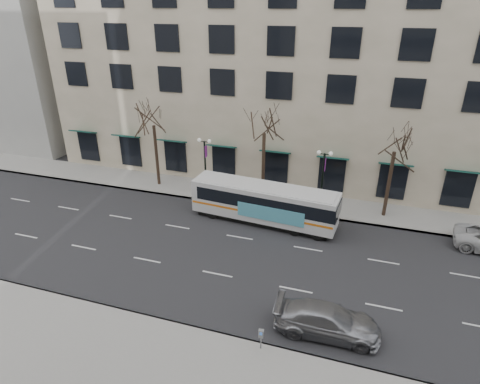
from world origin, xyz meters
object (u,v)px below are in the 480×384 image
at_px(tree_far_mid, 264,122).
at_px(lamp_post_right, 323,178).
at_px(city_bus, 265,203).
at_px(tree_far_right, 396,140).
at_px(silver_car, 327,321).
at_px(pay_station, 261,335).
at_px(lamp_post_left, 205,164).
at_px(tree_far_left, 153,115).

height_order(tree_far_mid, lamp_post_right, tree_far_mid).
bearing_deg(lamp_post_right, city_bus, -141.37).
relative_size(tree_far_right, silver_car, 1.49).
xyz_separation_m(lamp_post_right, pay_station, (-0.81, -15.59, -1.95)).
xyz_separation_m(silver_car, pay_station, (-2.92, -2.19, 0.21)).
height_order(lamp_post_left, silver_car, lamp_post_left).
bearing_deg(tree_far_mid, tree_far_right, -0.00).
bearing_deg(tree_far_mid, city_bus, -72.99).
bearing_deg(tree_far_left, lamp_post_left, -6.83).
xyz_separation_m(lamp_post_left, silver_car, (12.11, -13.40, -2.16)).
height_order(tree_far_right, city_bus, tree_far_right).
bearing_deg(pay_station, tree_far_mid, 98.69).
distance_m(city_bus, silver_car, 11.95).
distance_m(tree_far_mid, lamp_post_right, 6.41).
distance_m(lamp_post_left, city_bus, 6.98).
distance_m(silver_car, pay_station, 3.66).
distance_m(tree_far_left, silver_car, 22.90).
bearing_deg(tree_far_right, lamp_post_left, -177.71).
relative_size(tree_far_mid, city_bus, 0.75).
bearing_deg(lamp_post_right, pay_station, -92.97).
xyz_separation_m(tree_far_mid, lamp_post_right, (5.01, -0.60, -3.96)).
bearing_deg(tree_far_mid, silver_car, -63.04).
height_order(city_bus, silver_car, city_bus).
xyz_separation_m(city_bus, silver_car, (5.99, -10.31, -0.88)).
height_order(tree_far_right, lamp_post_right, tree_far_right).
bearing_deg(pay_station, silver_car, 31.02).
bearing_deg(pay_station, lamp_post_right, 81.19).
height_order(tree_far_left, tree_far_right, tree_far_left).
bearing_deg(tree_far_left, city_bus, -18.38).
bearing_deg(lamp_post_right, tree_far_mid, 173.17).
xyz_separation_m(lamp_post_left, pay_station, (9.19, -15.59, -1.95)).
bearing_deg(lamp_post_left, pay_station, -59.48).
xyz_separation_m(tree_far_left, lamp_post_left, (5.01, -0.60, -3.75)).
relative_size(city_bus, silver_car, 2.11).
xyz_separation_m(tree_far_left, lamp_post_right, (15.01, -0.60, -3.75)).
distance_m(tree_far_mid, pay_station, 17.74).
relative_size(lamp_post_left, silver_car, 0.96).
xyz_separation_m(tree_far_right, silver_car, (-2.88, -14.00, -5.64)).
relative_size(tree_far_mid, pay_station, 7.31).
bearing_deg(silver_car, lamp_post_left, 39.79).
bearing_deg(silver_car, tree_far_right, -13.93).
distance_m(lamp_post_right, silver_car, 13.74).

